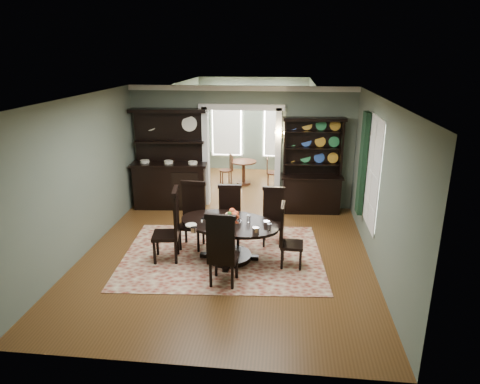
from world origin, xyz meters
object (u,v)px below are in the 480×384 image
object	(u,v)px
dining_table	(229,233)
parlor_table	(244,169)
welsh_dresser	(311,178)
sideboard	(170,174)

from	to	relation	value
dining_table	parlor_table	size ratio (longest dim) A/B	2.97
welsh_dresser	sideboard	bearing A→B (deg)	176.85
sideboard	parlor_table	distance (m)	2.69
dining_table	sideboard	bearing A→B (deg)	142.10
parlor_table	dining_table	bearing A→B (deg)	-87.45
parlor_table	sideboard	bearing A→B (deg)	-127.98
dining_table	parlor_table	distance (m)	4.86
dining_table	parlor_table	bearing A→B (deg)	110.80
dining_table	welsh_dresser	size ratio (longest dim) A/B	0.98
sideboard	welsh_dresser	distance (m)	3.50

